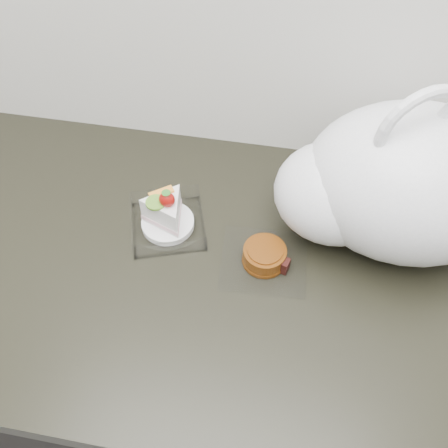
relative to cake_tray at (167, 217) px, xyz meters
The scene contains 4 objects.
counter 0.49m from the cake_tray, 37.21° to the right, with size 2.04×0.64×0.90m.
cake_tray is the anchor object (origin of this frame).
mooncake_wrap 0.19m from the cake_tray, 13.58° to the right, with size 0.16×0.15×0.04m.
plastic_bag 0.39m from the cake_tray, ahead, with size 0.45×0.37×0.32m.
Camera 1 is at (0.12, 1.22, 1.62)m, focal length 40.00 mm.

